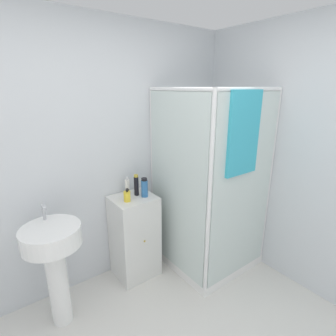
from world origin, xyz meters
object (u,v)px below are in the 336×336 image
object	(u,v)px
sink	(54,255)
shampoo_bottle_blue	(144,188)
soap_dispenser	(127,196)
shampoo_bottle_tall_black	(136,185)
lotion_bottle_white	(127,187)

from	to	relation	value
sink	shampoo_bottle_blue	world-z (taller)	shampoo_bottle_blue
sink	soap_dispenser	bearing A→B (deg)	8.62
shampoo_bottle_tall_black	soap_dispenser	bearing A→B (deg)	-152.29
soap_dispenser	sink	bearing A→B (deg)	-171.38
lotion_bottle_white	soap_dispenser	bearing A→B (deg)	-119.78
shampoo_bottle_tall_black	lotion_bottle_white	size ratio (longest dim) A/B	1.13
sink	shampoo_bottle_blue	size ratio (longest dim) A/B	5.34
sink	soap_dispenser	distance (m)	0.77
sink	shampoo_bottle_tall_black	bearing A→B (deg)	12.13
shampoo_bottle_tall_black	lotion_bottle_white	distance (m)	0.09
shampoo_bottle_tall_black	shampoo_bottle_blue	xyz separation A→B (m)	(0.05, -0.08, -0.01)
sink	soap_dispenser	world-z (taller)	sink
shampoo_bottle_tall_black	shampoo_bottle_blue	size ratio (longest dim) A/B	1.12
shampoo_bottle_blue	sink	bearing A→B (deg)	-173.29
shampoo_bottle_tall_black	lotion_bottle_white	xyz separation A→B (m)	(-0.07, 0.06, -0.02)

